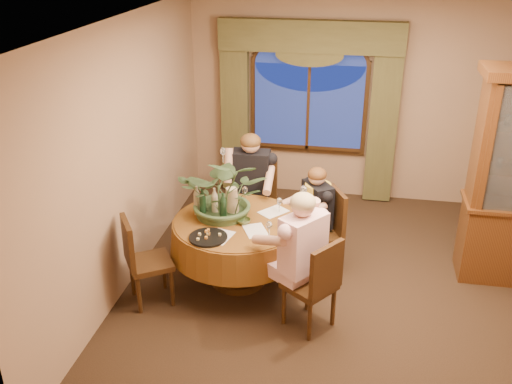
% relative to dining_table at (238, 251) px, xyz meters
% --- Properties ---
extents(floor, '(5.00, 5.00, 0.00)m').
position_rel_dining_table_xyz_m(floor, '(1.08, 0.03, -0.38)').
color(floor, black).
rests_on(floor, ground).
extents(wall_back, '(4.50, 0.00, 4.50)m').
position_rel_dining_table_xyz_m(wall_back, '(1.08, 2.53, 1.02)').
color(wall_back, '#94755A').
rests_on(wall_back, ground).
extents(ceiling, '(5.00, 5.00, 0.00)m').
position_rel_dining_table_xyz_m(ceiling, '(1.08, 0.03, 2.42)').
color(ceiling, white).
rests_on(ceiling, wall_back).
extents(window, '(1.62, 0.10, 1.32)m').
position_rel_dining_table_xyz_m(window, '(0.48, 2.46, 0.92)').
color(window, navy).
rests_on(window, wall_back).
extents(arched_transom, '(1.60, 0.06, 0.44)m').
position_rel_dining_table_xyz_m(arched_transom, '(0.48, 2.46, 1.71)').
color(arched_transom, navy).
rests_on(arched_transom, wall_back).
extents(drapery_left, '(0.38, 0.14, 2.32)m').
position_rel_dining_table_xyz_m(drapery_left, '(-0.55, 2.41, 0.80)').
color(drapery_left, '#454321').
rests_on(drapery_left, floor).
extents(drapery_right, '(0.38, 0.14, 2.32)m').
position_rel_dining_table_xyz_m(drapery_right, '(1.51, 2.41, 0.80)').
color(drapery_right, '#454321').
rests_on(drapery_right, floor).
extents(swag_valance, '(2.45, 0.16, 0.42)m').
position_rel_dining_table_xyz_m(swag_valance, '(0.48, 2.38, 1.90)').
color(swag_valance, '#454321').
rests_on(swag_valance, wall_back).
extents(dining_table, '(1.83, 1.83, 0.75)m').
position_rel_dining_table_xyz_m(dining_table, '(0.00, 0.00, 0.00)').
color(dining_table, maroon).
rests_on(dining_table, floor).
extents(chair_right, '(0.59, 0.59, 0.96)m').
position_rel_dining_table_xyz_m(chair_right, '(0.84, -0.62, 0.10)').
color(chair_right, black).
rests_on(chair_right, floor).
extents(chair_back_right, '(0.56, 0.56, 0.96)m').
position_rel_dining_table_xyz_m(chair_back_right, '(0.84, 0.39, 0.10)').
color(chair_back_right, black).
rests_on(chair_back_right, floor).
extents(chair_back, '(0.43, 0.43, 0.96)m').
position_rel_dining_table_xyz_m(chair_back, '(0.03, 1.00, 0.10)').
color(chair_back, black).
rests_on(chair_back, floor).
extents(chair_front_left, '(0.58, 0.58, 0.96)m').
position_rel_dining_table_xyz_m(chair_front_left, '(-0.80, -0.52, 0.10)').
color(chair_front_left, black).
rests_on(chair_front_left, floor).
extents(person_pink, '(0.67, 0.67, 1.39)m').
position_rel_dining_table_xyz_m(person_pink, '(0.76, -0.58, 0.32)').
color(person_pink, beige).
rests_on(person_pink, floor).
extents(person_back, '(0.52, 0.48, 1.41)m').
position_rel_dining_table_xyz_m(person_back, '(-0.03, 0.92, 0.33)').
color(person_back, black).
rests_on(person_back, floor).
extents(person_scarf, '(0.57, 0.58, 1.21)m').
position_rel_dining_table_xyz_m(person_scarf, '(0.80, 0.52, 0.23)').
color(person_scarf, black).
rests_on(person_scarf, floor).
extents(stoneware_vase, '(0.16, 0.16, 0.30)m').
position_rel_dining_table_xyz_m(stoneware_vase, '(-0.09, 0.14, 0.53)').
color(stoneware_vase, tan).
rests_on(stoneware_vase, dining_table).
extents(centerpiece_plant, '(0.94, 1.04, 0.81)m').
position_rel_dining_table_xyz_m(centerpiece_plant, '(-0.15, 0.12, 0.98)').
color(centerpiece_plant, '#3D5A34').
rests_on(centerpiece_plant, dining_table).
extents(olive_bowl, '(0.15, 0.15, 0.05)m').
position_rel_dining_table_xyz_m(olive_bowl, '(0.08, -0.05, 0.40)').
color(olive_bowl, '#4A582B').
rests_on(olive_bowl, dining_table).
extents(cheese_platter, '(0.39, 0.39, 0.02)m').
position_rel_dining_table_xyz_m(cheese_platter, '(-0.20, -0.43, 0.39)').
color(cheese_platter, black).
rests_on(cheese_platter, dining_table).
extents(wine_bottle_0, '(0.07, 0.07, 0.33)m').
position_rel_dining_table_xyz_m(wine_bottle_0, '(-0.46, 0.07, 0.54)').
color(wine_bottle_0, tan).
rests_on(wine_bottle_0, dining_table).
extents(wine_bottle_1, '(0.07, 0.07, 0.33)m').
position_rel_dining_table_xyz_m(wine_bottle_1, '(-0.26, 0.05, 0.54)').
color(wine_bottle_1, tan).
rests_on(wine_bottle_1, dining_table).
extents(wine_bottle_2, '(0.07, 0.07, 0.33)m').
position_rel_dining_table_xyz_m(wine_bottle_2, '(-0.37, 0.00, 0.54)').
color(wine_bottle_2, black).
rests_on(wine_bottle_2, dining_table).
extents(wine_bottle_3, '(0.07, 0.07, 0.33)m').
position_rel_dining_table_xyz_m(wine_bottle_3, '(-0.14, -0.05, 0.54)').
color(wine_bottle_3, black).
rests_on(wine_bottle_3, dining_table).
extents(tasting_paper_0, '(0.32, 0.36, 0.00)m').
position_rel_dining_table_xyz_m(tasting_paper_0, '(0.23, -0.19, 0.38)').
color(tasting_paper_0, white).
rests_on(tasting_paper_0, dining_table).
extents(tasting_paper_1, '(0.35, 0.36, 0.00)m').
position_rel_dining_table_xyz_m(tasting_paper_1, '(0.34, 0.27, 0.38)').
color(tasting_paper_1, white).
rests_on(tasting_paper_1, dining_table).
extents(tasting_paper_2, '(0.27, 0.34, 0.00)m').
position_rel_dining_table_xyz_m(tasting_paper_2, '(-0.09, -0.38, 0.38)').
color(tasting_paper_2, white).
rests_on(tasting_paper_2, dining_table).
extents(wine_glass_person_pink, '(0.07, 0.07, 0.18)m').
position_rel_dining_table_xyz_m(wine_glass_person_pink, '(0.39, -0.29, 0.46)').
color(wine_glass_person_pink, silver).
rests_on(wine_glass_person_pink, dining_table).
extents(wine_glass_person_back, '(0.07, 0.07, 0.18)m').
position_rel_dining_table_xyz_m(wine_glass_person_back, '(-0.02, 0.49, 0.46)').
color(wine_glass_person_back, silver).
rests_on(wine_glass_person_back, dining_table).
extents(wine_glass_person_scarf, '(0.07, 0.07, 0.18)m').
position_rel_dining_table_xyz_m(wine_glass_person_scarf, '(0.41, 0.26, 0.46)').
color(wine_glass_person_scarf, silver).
rests_on(wine_glass_person_scarf, dining_table).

